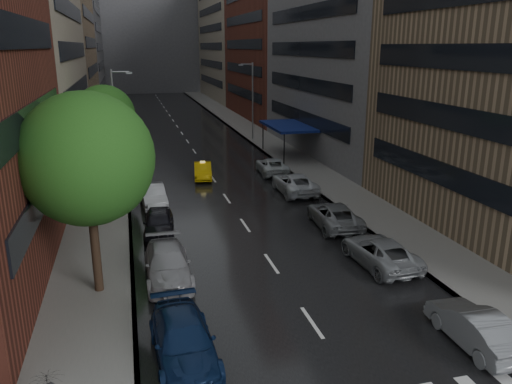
{
  "coord_description": "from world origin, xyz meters",
  "views": [
    {
      "loc": [
        -6.81,
        -13.07,
        10.98
      ],
      "look_at": [
        0.0,
        13.24,
        3.0
      ],
      "focal_mm": 35.0,
      "sensor_mm": 36.0,
      "label": 1
    }
  ],
  "objects": [
    {
      "name": "tree_far",
      "position": [
        -8.6,
        29.72,
        5.47
      ],
      "size": [
        5.01,
        5.01,
        7.99
      ],
      "color": "#382619",
      "rests_on": "ground"
    },
    {
      "name": "awning",
      "position": [
        8.98,
        35.0,
        3.13
      ],
      "size": [
        4.0,
        8.0,
        3.12
      ],
      "color": "navy",
      "rests_on": "sidewalk_right"
    },
    {
      "name": "tree_mid",
      "position": [
        -8.6,
        19.83,
        5.49
      ],
      "size": [
        5.04,
        5.04,
        8.03
      ],
      "color": "#382619",
      "rests_on": "ground"
    },
    {
      "name": "buildings_left",
      "position": [
        -15.0,
        58.79,
        15.99
      ],
      "size": [
        8.0,
        108.0,
        38.0
      ],
      "color": "maroon",
      "rests_on": "ground"
    },
    {
      "name": "street_lamp_left",
      "position": [
        -7.72,
        30.0,
        4.89
      ],
      "size": [
        1.74,
        0.22,
        9.0
      ],
      "color": "gray",
      "rests_on": "sidewalk_left"
    },
    {
      "name": "sidewalk_right",
      "position": [
        9.0,
        50.0,
        0.07
      ],
      "size": [
        4.0,
        140.0,
        0.15
      ],
      "primitive_type": "cube",
      "color": "gray",
      "rests_on": "ground"
    },
    {
      "name": "tree_near",
      "position": [
        -8.6,
        8.93,
        6.32
      ],
      "size": [
        5.79,
        5.79,
        9.23
      ],
      "color": "#382619",
      "rests_on": "ground"
    },
    {
      "name": "parked_cars_right",
      "position": [
        5.4,
        16.17,
        0.74
      ],
      "size": [
        2.89,
        32.35,
        1.54
      ],
      "color": "slate",
      "rests_on": "ground"
    },
    {
      "name": "taxi",
      "position": [
        -0.82,
        28.34,
        0.68
      ],
      "size": [
        1.94,
        4.29,
        1.36
      ],
      "primitive_type": "imported",
      "rotation": [
        0.0,
        0.0,
        -0.12
      ],
      "color": "#E4B60C",
      "rests_on": "ground"
    },
    {
      "name": "ground",
      "position": [
        0.0,
        0.0,
        0.0
      ],
      "size": [
        220.0,
        220.0,
        0.0
      ],
      "primitive_type": "plane",
      "color": "gray",
      "rests_on": "ground"
    },
    {
      "name": "sidewalk_left",
      "position": [
        -9.0,
        50.0,
        0.07
      ],
      "size": [
        4.0,
        140.0,
        0.15
      ],
      "primitive_type": "cube",
      "color": "gray",
      "rests_on": "ground"
    },
    {
      "name": "road",
      "position": [
        0.0,
        50.0,
        0.01
      ],
      "size": [
        14.0,
        140.0,
        0.01
      ],
      "primitive_type": "cube",
      "color": "black",
      "rests_on": "ground"
    },
    {
      "name": "street_lamp_right",
      "position": [
        7.72,
        45.0,
        4.89
      ],
      "size": [
        1.74,
        0.22,
        9.0
      ],
      "color": "gray",
      "rests_on": "sidewalk_right"
    },
    {
      "name": "buildings_right",
      "position": [
        15.0,
        56.7,
        15.03
      ],
      "size": [
        8.05,
        109.1,
        36.0
      ],
      "color": "#937A5B",
      "rests_on": "ground"
    },
    {
      "name": "parked_cars_left",
      "position": [
        -5.4,
        11.07,
        0.76
      ],
      "size": [
        2.38,
        23.87,
        1.55
      ],
      "color": "#0E2043",
      "rests_on": "ground"
    },
    {
      "name": "building_far",
      "position": [
        0.0,
        118.0,
        16.0
      ],
      "size": [
        40.0,
        14.0,
        32.0
      ],
      "primitive_type": "cube",
      "color": "slate",
      "rests_on": "ground"
    }
  ]
}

